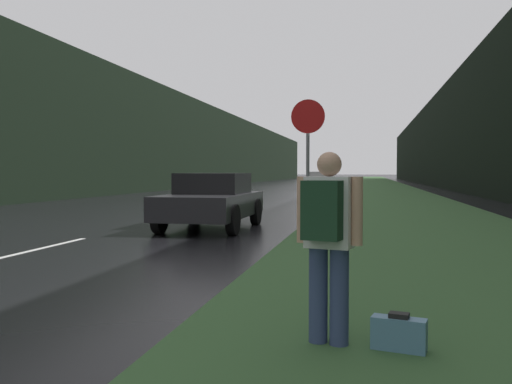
# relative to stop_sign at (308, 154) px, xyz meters

# --- Properties ---
(grass_verge) EXTENTS (6.00, 240.00, 0.02)m
(grass_verge) POSITION_rel_stop_sign_xyz_m (2.52, 29.59, -1.82)
(grass_verge) COLOR #33562D
(grass_verge) RESTS_ON ground_plane
(lane_stripe_b) EXTENTS (0.12, 3.00, 0.01)m
(lane_stripe_b) POSITION_rel_stop_sign_xyz_m (-4.80, -2.13, -1.82)
(lane_stripe_b) COLOR silver
(lane_stripe_b) RESTS_ON ground_plane
(lane_stripe_c) EXTENTS (0.12, 3.00, 0.01)m
(lane_stripe_c) POSITION_rel_stop_sign_xyz_m (-4.80, 4.87, -1.82)
(lane_stripe_c) COLOR silver
(lane_stripe_c) RESTS_ON ground_plane
(lane_stripe_d) EXTENTS (0.12, 3.00, 0.01)m
(lane_stripe_d) POSITION_rel_stop_sign_xyz_m (-4.80, 11.87, -1.82)
(lane_stripe_d) COLOR silver
(lane_stripe_d) RESTS_ON ground_plane
(treeline_far_side) EXTENTS (2.00, 140.00, 8.12)m
(treeline_far_side) POSITION_rel_stop_sign_xyz_m (-15.11, 39.59, 2.23)
(treeline_far_side) COLOR black
(treeline_far_side) RESTS_ON ground_plane
(treeline_near_side) EXTENTS (2.00, 140.00, 8.82)m
(treeline_near_side) POSITION_rel_stop_sign_xyz_m (8.52, 39.59, 2.58)
(treeline_near_side) COLOR black
(treeline_near_side) RESTS_ON ground_plane
(stop_sign) EXTENTS (0.71, 0.07, 2.95)m
(stop_sign) POSITION_rel_stop_sign_xyz_m (0.00, 0.00, 0.00)
(stop_sign) COLOR slate
(stop_sign) RESTS_ON ground_plane
(hitchhiker_with_backpack) EXTENTS (0.55, 0.46, 1.61)m
(hitchhiker_with_backpack) POSITION_rel_stop_sign_xyz_m (0.90, -6.87, -0.90)
(hitchhiker_with_backpack) COLOR navy
(hitchhiker_with_backpack) RESTS_ON ground_plane
(suitcase) EXTENTS (0.45, 0.24, 0.32)m
(suitcase) POSITION_rel_stop_sign_xyz_m (1.47, -6.90, -1.68)
(suitcase) COLOR teal
(suitcase) RESTS_ON ground_plane
(car_passing_near) EXTENTS (1.97, 4.15, 1.41)m
(car_passing_near) POSITION_rel_stop_sign_xyz_m (-2.64, 1.90, -1.11)
(car_passing_near) COLOR black
(car_passing_near) RESTS_ON ground_plane
(car_passing_far) EXTENTS (1.82, 4.20, 1.46)m
(car_passing_far) POSITION_rel_stop_sign_xyz_m (-2.64, 32.05, -1.09)
(car_passing_far) COLOR #BCBCBC
(car_passing_far) RESTS_ON ground_plane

